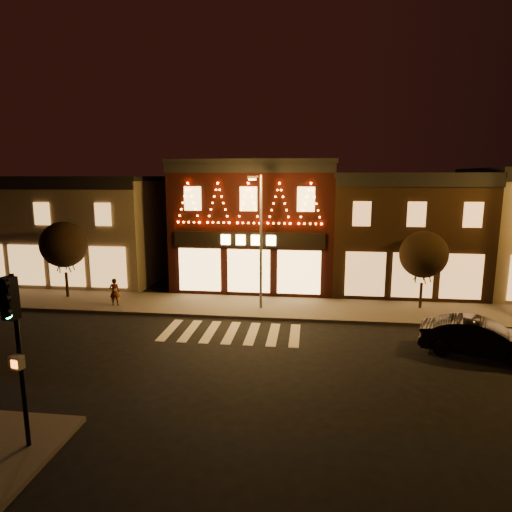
% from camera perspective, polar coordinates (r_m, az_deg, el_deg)
% --- Properties ---
extents(ground, '(120.00, 120.00, 0.00)m').
position_cam_1_polar(ground, '(17.34, -5.70, -14.51)').
color(ground, black).
rests_on(ground, ground).
extents(sidewalk_far, '(44.00, 4.00, 0.15)m').
position_cam_1_polar(sidewalk_far, '(24.47, 3.08, -6.78)').
color(sidewalk_far, '#47423D').
rests_on(sidewalk_far, ground).
extents(building_left, '(12.20, 8.28, 7.30)m').
position_cam_1_polar(building_left, '(33.88, -22.32, 3.45)').
color(building_left, brown).
rests_on(building_left, ground).
extents(building_pulp, '(10.20, 8.34, 8.30)m').
position_cam_1_polar(building_pulp, '(29.69, 0.11, 4.34)').
color(building_pulp, black).
rests_on(building_pulp, ground).
extents(building_right_a, '(9.20, 8.28, 7.50)m').
position_cam_1_polar(building_right_a, '(30.12, 18.39, 3.12)').
color(building_right_a, '#301E10').
rests_on(building_right_a, ground).
extents(traffic_signal_near, '(0.39, 0.50, 4.73)m').
position_cam_1_polar(traffic_signal_near, '(12.71, -29.08, -8.37)').
color(traffic_signal_near, black).
rests_on(traffic_signal_near, sidewalk_near).
extents(streetlamp_mid, '(0.60, 1.66, 7.22)m').
position_cam_1_polar(streetlamp_mid, '(23.06, 0.49, 3.16)').
color(streetlamp_mid, '#59595E').
rests_on(streetlamp_mid, sidewalk_far).
extents(tree_left, '(2.71, 2.71, 4.53)m').
position_cam_1_polar(tree_left, '(28.13, -23.85, 1.38)').
color(tree_left, black).
rests_on(tree_left, sidewalk_far).
extents(tree_right, '(2.55, 2.55, 4.26)m').
position_cam_1_polar(tree_right, '(25.20, 21.08, 0.18)').
color(tree_right, black).
rests_on(tree_right, sidewalk_far).
extents(dark_sedan, '(4.91, 2.97, 1.53)m').
position_cam_1_polar(dark_sedan, '(20.34, 27.25, -9.52)').
color(dark_sedan, black).
rests_on(dark_sedan, ground).
extents(pedestrian, '(0.63, 0.48, 1.55)m').
position_cam_1_polar(pedestrian, '(25.68, -18.01, -4.49)').
color(pedestrian, gray).
rests_on(pedestrian, sidewalk_far).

